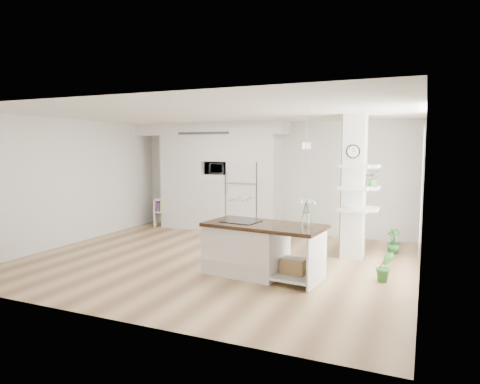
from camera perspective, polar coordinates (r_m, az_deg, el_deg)
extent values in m
cube|color=tan|center=(8.10, -3.17, -9.03)|extent=(7.00, 6.00, 0.01)
cube|color=white|center=(7.85, -3.29, 10.38)|extent=(7.00, 6.00, 0.04)
cube|color=silver|center=(10.61, 4.07, 1.94)|extent=(7.00, 0.04, 2.70)
cube|color=silver|center=(5.37, -17.78, -2.31)|extent=(7.00, 0.04, 2.70)
cube|color=silver|center=(9.93, -21.59, 1.25)|extent=(0.04, 6.00, 2.70)
cube|color=silver|center=(7.03, 23.19, -0.60)|extent=(0.04, 6.00, 2.70)
cube|color=silver|center=(11.26, -7.12, 1.38)|extent=(1.20, 0.65, 2.40)
cube|color=silver|center=(10.87, -2.88, -1.35)|extent=(0.65, 0.65, 1.42)
cube|color=silver|center=(10.79, -2.92, 5.87)|extent=(0.65, 0.65, 0.65)
cube|color=silver|center=(10.47, 0.78, 5.87)|extent=(0.85, 0.65, 0.65)
cube|color=silver|center=(10.29, 3.98, 0.97)|extent=(0.40, 0.65, 2.40)
cube|color=silver|center=(10.87, -4.07, 8.36)|extent=(4.00, 0.70, 0.30)
cube|color=#262626|center=(10.57, -4.92, 7.83)|extent=(1.40, 0.04, 0.06)
cube|color=white|center=(10.55, 0.79, -0.66)|extent=(0.78, 0.66, 1.75)
cube|color=#B2B2B7|center=(10.20, 0.05, 1.17)|extent=(0.78, 0.01, 0.03)
cube|color=silver|center=(8.31, 14.96, 0.63)|extent=(0.40, 0.40, 2.70)
cube|color=#A2885A|center=(8.34, 13.53, 0.68)|extent=(0.02, 0.40, 2.70)
cube|color=#A2885A|center=(8.52, 15.17, 0.75)|extent=(0.40, 0.02, 2.70)
cylinder|color=black|center=(8.07, 14.87, 5.24)|extent=(0.25, 0.03, 0.25)
cylinder|color=white|center=(8.06, 14.85, 5.24)|extent=(0.21, 0.01, 0.21)
plane|color=white|center=(7.31, 23.10, 0.82)|extent=(0.00, 2.40, 2.40)
cylinder|color=white|center=(7.36, 9.24, 6.09)|extent=(0.12, 0.12, 0.10)
cube|color=silver|center=(7.18, 0.81, -7.66)|extent=(1.33, 0.95, 0.81)
cube|color=silver|center=(6.88, 7.61, -10.90)|extent=(0.76, 0.89, 0.04)
cube|color=silver|center=(6.69, 10.24, -8.78)|extent=(0.12, 0.82, 0.81)
cube|color=black|center=(6.93, 3.26, -4.49)|extent=(2.01, 1.12, 0.06)
cube|color=black|center=(7.13, 0.14, -3.92)|extent=(0.63, 0.54, 0.01)
cube|color=tan|center=(6.85, 7.25, -9.74)|extent=(0.41, 0.33, 0.24)
cylinder|color=white|center=(6.73, 8.78, -3.67)|extent=(0.12, 0.12, 0.22)
cube|color=silver|center=(11.55, -11.19, -2.73)|extent=(0.16, 0.34, 0.74)
cube|color=silver|center=(11.43, -8.31, -2.77)|extent=(0.16, 0.34, 0.74)
cube|color=silver|center=(11.44, -9.79, -1.01)|extent=(0.71, 0.56, 0.03)
cube|color=silver|center=(11.48, -9.76, -2.60)|extent=(0.68, 0.55, 0.03)
sphere|color=white|center=(11.50, -9.33, -3.69)|extent=(0.36, 0.36, 0.36)
imported|color=#2A692C|center=(7.12, 18.74, -9.40)|extent=(0.33, 0.29, 0.50)
imported|color=#2A692C|center=(9.04, 19.80, -6.20)|extent=(0.34, 0.34, 0.49)
imported|color=#2D2D2D|center=(10.75, -3.02, 3.17)|extent=(0.54, 0.37, 0.30)
imported|color=#2A692C|center=(8.35, 17.33, 1.79)|extent=(0.27, 0.23, 0.30)
imported|color=white|center=(8.06, 14.57, -2.02)|extent=(0.22, 0.22, 0.05)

